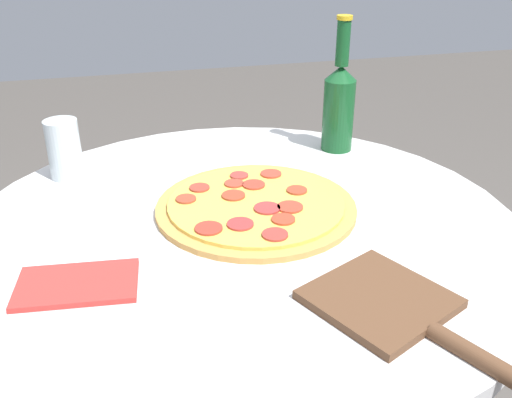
% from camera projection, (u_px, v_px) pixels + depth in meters
% --- Properties ---
extents(table, '(0.89, 0.89, 0.75)m').
position_uv_depth(table, '(243.00, 315.00, 0.99)').
color(table, silver).
rests_on(table, ground_plane).
extents(pizza, '(0.33, 0.33, 0.02)m').
position_uv_depth(pizza, '(256.00, 206.00, 0.94)').
color(pizza, '#C68E47').
rests_on(pizza, table).
extents(beer_bottle, '(0.06, 0.06, 0.27)m').
position_uv_depth(beer_bottle, '(339.00, 103.00, 1.15)').
color(beer_bottle, '#144C23').
rests_on(beer_bottle, table).
extents(pizza_paddle, '(0.21, 0.32, 0.02)m').
position_uv_depth(pizza_paddle, '(400.00, 311.00, 0.69)').
color(pizza_paddle, brown).
rests_on(pizza_paddle, table).
extents(drinking_glass, '(0.06, 0.06, 0.11)m').
position_uv_depth(drinking_glass, '(64.00, 149.00, 1.04)').
color(drinking_glass, silver).
rests_on(drinking_glass, table).
extents(napkin, '(0.17, 0.11, 0.01)m').
position_uv_depth(napkin, '(77.00, 284.00, 0.75)').
color(napkin, red).
rests_on(napkin, table).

